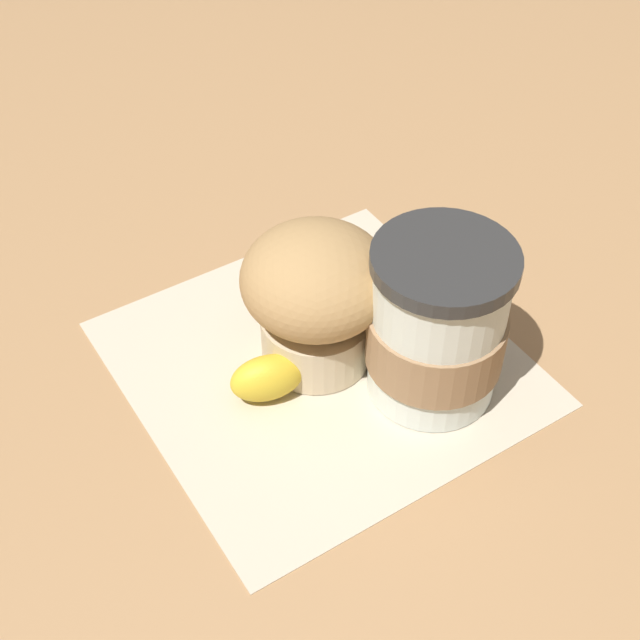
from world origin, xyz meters
The scene contains 5 objects.
ground_plane centered at (0.00, 0.00, 0.00)m, with size 3.00×3.00×0.00m, color #A87C51.
paper_napkin centered at (0.00, 0.00, 0.00)m, with size 0.25×0.25×0.00m, color beige.
coffee_cup centered at (-0.06, 0.04, 0.06)m, with size 0.09×0.09×0.12m.
muffin centered at (0.00, -0.01, 0.06)m, with size 0.10×0.10×0.10m.
banana centered at (-0.01, -0.03, 0.02)m, with size 0.13×0.15×0.03m.
Camera 1 is at (0.14, 0.40, 0.46)m, focal length 50.00 mm.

